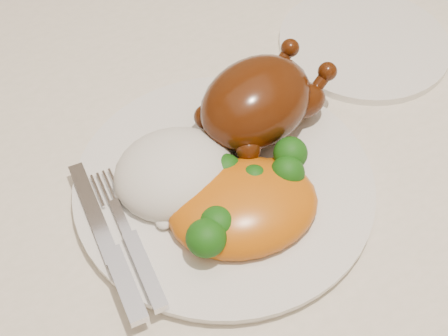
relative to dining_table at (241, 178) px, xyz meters
name	(u,v)px	position (x,y,z in m)	size (l,w,h in m)	color
dining_table	(241,178)	(0.00, 0.00, 0.00)	(1.60, 0.90, 0.76)	brown
tablecloth	(242,138)	(0.00, 0.00, 0.07)	(1.73, 1.03, 0.18)	silver
dinner_plate	(224,185)	(-0.06, -0.07, 0.11)	(0.29, 0.29, 0.01)	silver
side_plate	(364,43)	(0.18, 0.04, 0.11)	(0.20, 0.20, 0.01)	silver
roast_chicken	(259,100)	(0.00, -0.03, 0.15)	(0.17, 0.13, 0.08)	#4D2008
rice_mound	(175,174)	(-0.10, -0.05, 0.13)	(0.13, 0.12, 0.06)	white
mac_and_cheese	(247,201)	(-0.05, -0.11, 0.13)	(0.16, 0.13, 0.06)	#CF620D
cutlery	(124,254)	(-0.17, -0.11, 0.12)	(0.04, 0.18, 0.01)	silver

